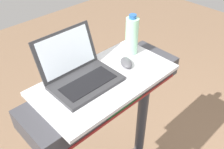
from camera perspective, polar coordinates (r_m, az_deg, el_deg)
name	(u,v)px	position (r m, az deg, el deg)	size (l,w,h in m)	color
desk_board	(105,80)	(1.27, -1.56, -1.16)	(0.72, 0.39, 0.02)	silver
laptop	(80,73)	(1.24, -7.27, 0.44)	(0.33, 0.29, 0.22)	#2D2D30
computer_mouse	(126,63)	(1.35, 3.25, 2.68)	(0.06, 0.10, 0.03)	#4C4C51
water_bottle	(132,36)	(1.41, 4.49, 8.73)	(0.07, 0.07, 0.23)	#9EDBB2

